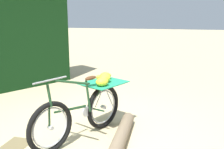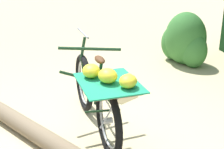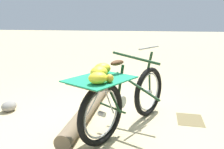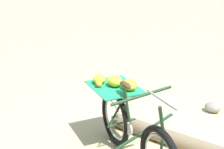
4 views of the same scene
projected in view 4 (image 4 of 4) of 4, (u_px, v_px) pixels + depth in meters
name	position (u px, v px, depth m)	size (l,w,h in m)	color
bicycle	(130.00, 124.00, 3.77)	(1.72, 1.07, 1.03)	black
fallen_log	(190.00, 144.00, 4.05)	(0.20, 0.20, 2.24)	#7F6B51
path_stone	(213.00, 107.00, 5.12)	(0.25, 0.21, 0.16)	gray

